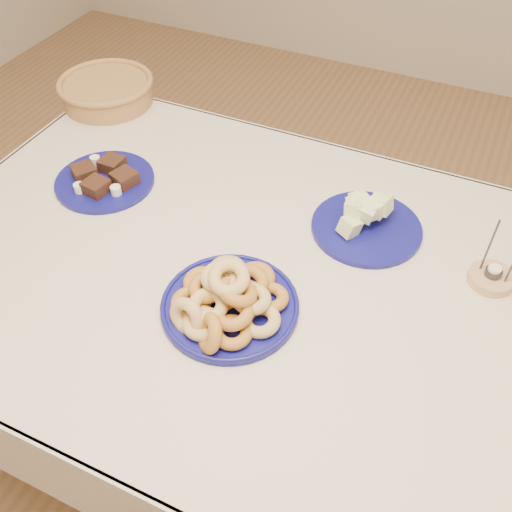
% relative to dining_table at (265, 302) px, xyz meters
% --- Properties ---
extents(ground, '(5.00, 5.00, 0.00)m').
position_rel_dining_table_xyz_m(ground, '(0.00, 0.00, -0.64)').
color(ground, brown).
rests_on(ground, ground).
extents(dining_table, '(1.71, 1.11, 0.75)m').
position_rel_dining_table_xyz_m(dining_table, '(0.00, 0.00, 0.00)').
color(dining_table, brown).
rests_on(dining_table, ground).
extents(donut_platter, '(0.40, 0.40, 0.14)m').
position_rel_dining_table_xyz_m(donut_platter, '(-0.03, -0.14, 0.14)').
color(donut_platter, navy).
rests_on(donut_platter, dining_table).
extents(melon_plate, '(0.30, 0.30, 0.09)m').
position_rel_dining_table_xyz_m(melon_plate, '(0.16, 0.24, 0.13)').
color(melon_plate, navy).
rests_on(melon_plate, dining_table).
extents(brownie_plate, '(0.34, 0.34, 0.05)m').
position_rel_dining_table_xyz_m(brownie_plate, '(-0.53, 0.12, 0.12)').
color(brownie_plate, navy).
rests_on(brownie_plate, dining_table).
extents(wicker_basket, '(0.31, 0.31, 0.08)m').
position_rel_dining_table_xyz_m(wicker_basket, '(-0.76, 0.47, 0.15)').
color(wicker_basket, olive).
rests_on(wicker_basket, dining_table).
extents(candle_holder, '(0.13, 0.13, 0.17)m').
position_rel_dining_table_xyz_m(candle_holder, '(0.47, 0.19, 0.12)').
color(candle_holder, tan).
rests_on(candle_holder, dining_table).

